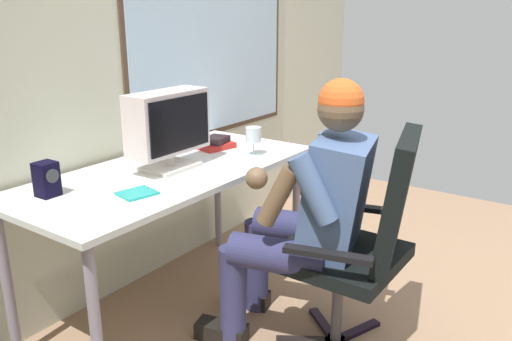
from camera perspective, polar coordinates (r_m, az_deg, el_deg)
wall_rear at (r=2.89m, az=-12.35°, el=15.84°), size 4.71×0.08×2.86m
desk at (r=2.54m, az=-9.35°, el=-1.42°), size 1.53×0.70×0.75m
office_chair at (r=2.27m, az=12.01°, el=-6.67°), size 0.66×0.59×1.01m
person_seated at (r=2.29m, az=5.63°, el=-4.27°), size 0.62×0.81×1.22m
crt_monitor at (r=2.47m, az=-9.59°, el=5.01°), size 0.42×0.20×0.37m
wine_glass at (r=2.70m, az=-0.28°, el=3.79°), size 0.08×0.08×0.15m
desk_speaker at (r=2.27m, az=-21.94°, el=-0.89°), size 0.08×0.09×0.14m
book_stack at (r=2.86m, az=-4.40°, el=2.98°), size 0.21×0.17×0.06m
cd_case at (r=2.20m, az=-12.89°, el=-2.45°), size 0.17×0.15×0.01m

